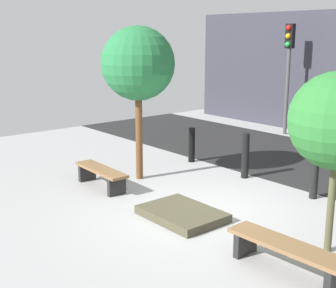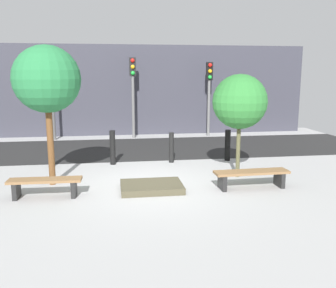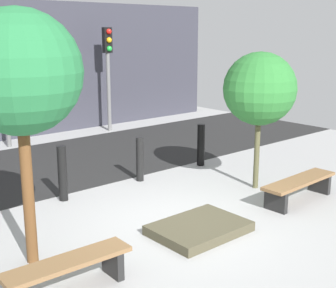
{
  "view_description": "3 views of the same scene",
  "coord_description": "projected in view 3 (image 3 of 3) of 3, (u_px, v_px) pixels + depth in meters",
  "views": [
    {
      "loc": [
        5.99,
        -5.73,
        3.26
      ],
      "look_at": [
        -0.36,
        -0.45,
        1.33
      ],
      "focal_mm": 50.0,
      "sensor_mm": 36.0,
      "label": 1
    },
    {
      "loc": [
        -0.88,
        -9.09,
        2.78
      ],
      "look_at": [
        0.44,
        -0.19,
        1.08
      ],
      "focal_mm": 40.0,
      "sensor_mm": 36.0,
      "label": 2
    },
    {
      "loc": [
        -4.92,
        -5.36,
        3.15
      ],
      "look_at": [
        -0.31,
        -0.0,
        1.44
      ],
      "focal_mm": 50.0,
      "sensor_mm": 36.0,
      "label": 3
    }
  ],
  "objects": [
    {
      "name": "traffic_light_mid_west",
      "position": [
        3.0,
        60.0,
        12.52
      ],
      "size": [
        0.28,
        0.27,
        3.45
      ],
      "color": "#5E5E5E",
      "rests_on": "ground"
    },
    {
      "name": "bollard_right",
      "position": [
        201.0,
        145.0,
        11.17
      ],
      "size": [
        0.18,
        0.18,
        1.0
      ],
      "primitive_type": "cylinder",
      "color": "black",
      "rests_on": "ground"
    },
    {
      "name": "tree_behind_left_bench",
      "position": [
        19.0,
        73.0,
        5.96
      ],
      "size": [
        1.64,
        1.64,
        3.47
      ],
      "color": "brown",
      "rests_on": "ground"
    },
    {
      "name": "road_strip",
      "position": [
        50.0,
        165.0,
        11.3
      ],
      "size": [
        18.0,
        4.27,
        0.01
      ],
      "primitive_type": "cube",
      "color": "black",
      "rests_on": "ground"
    },
    {
      "name": "bench_right",
      "position": [
        299.0,
        185.0,
        8.84
      ],
      "size": [
        1.86,
        0.5,
        0.43
      ],
      "rotation": [
        0.0,
        0.0,
        0.03
      ],
      "color": "black",
      "rests_on": "ground"
    },
    {
      "name": "ground_plane",
      "position": [
        182.0,
        225.0,
        7.81
      ],
      "size": [
        18.0,
        18.0,
        0.0
      ],
      "primitive_type": "plane",
      "color": "#9C9C9C"
    },
    {
      "name": "bench_left",
      "position": [
        69.0,
        269.0,
        5.74
      ],
      "size": [
        1.64,
        0.45,
        0.43
      ],
      "rotation": [
        0.0,
        0.0,
        -0.03
      ],
      "color": "black",
      "rests_on": "ground"
    },
    {
      "name": "traffic_light_mid_east",
      "position": [
        108.0,
        60.0,
        14.68
      ],
      "size": [
        0.28,
        0.27,
        3.27
      ],
      "color": "slate",
      "rests_on": "ground"
    },
    {
      "name": "bollard_center",
      "position": [
        140.0,
        159.0,
        10.01
      ],
      "size": [
        0.16,
        0.16,
        0.96
      ],
      "primitive_type": "cylinder",
      "color": "black",
      "rests_on": "ground"
    },
    {
      "name": "planter_bed",
      "position": [
        199.0,
        228.0,
        7.49
      ],
      "size": [
        1.48,
        1.07,
        0.15
      ],
      "primitive_type": "cube",
      "color": "#474230",
      "rests_on": "ground"
    },
    {
      "name": "tree_behind_right_bench",
      "position": [
        260.0,
        89.0,
        9.2
      ],
      "size": [
        1.45,
        1.45,
        2.77
      ],
      "color": "#4D4B30",
      "rests_on": "ground"
    },
    {
      "name": "bollard_left",
      "position": [
        62.0,
        173.0,
        8.84
      ],
      "size": [
        0.17,
        0.17,
        1.07
      ],
      "primitive_type": "cylinder",
      "color": "black",
      "rests_on": "ground"
    }
  ]
}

